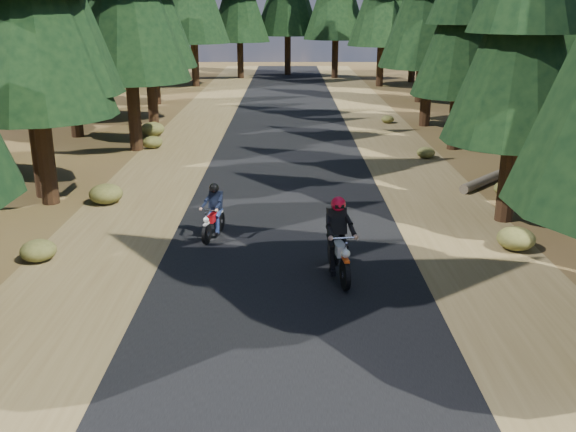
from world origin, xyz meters
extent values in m
plane|color=#49311A|center=(0.00, 0.00, 0.00)|extent=(120.00, 120.00, 0.00)
cube|color=black|center=(0.00, 5.00, 0.01)|extent=(6.00, 100.00, 0.01)
cube|color=brown|center=(-4.60, 5.00, 0.00)|extent=(3.20, 100.00, 0.01)
cube|color=brown|center=(4.60, 5.00, 0.00)|extent=(3.20, 100.00, 0.01)
cylinder|color=black|center=(-7.26, 6.17, 2.67)|extent=(0.51, 0.51, 5.34)
cylinder|color=black|center=(6.06, 4.48, 2.26)|extent=(0.48, 0.48, 4.52)
cone|color=black|center=(6.06, 4.48, 5.08)|extent=(3.84, 3.84, 5.65)
cylinder|color=black|center=(-7.70, 6.96, 3.21)|extent=(0.56, 0.56, 6.43)
cylinder|color=black|center=(8.28, 7.39, 2.92)|extent=(0.53, 0.53, 5.84)
cylinder|color=black|center=(-6.35, 13.89, 2.86)|extent=(0.53, 0.53, 5.72)
cylinder|color=black|center=(6.98, 14.07, 2.25)|extent=(0.48, 0.48, 4.51)
cone|color=black|center=(6.98, 14.07, 5.07)|extent=(3.83, 3.83, 5.64)
cylinder|color=black|center=(-9.76, 16.85, 3.18)|extent=(0.55, 0.55, 6.37)
cylinder|color=black|center=(10.48, 16.81, 3.24)|extent=(0.56, 0.56, 6.47)
cylinder|color=black|center=(-7.00, 20.76, 2.82)|extent=(0.53, 0.53, 5.64)
cylinder|color=black|center=(6.93, 19.74, 2.91)|extent=(0.53, 0.53, 5.83)
cylinder|color=black|center=(-10.86, 23.22, 2.72)|extent=(0.52, 0.52, 5.45)
cylinder|color=black|center=(11.52, 24.15, 2.31)|extent=(0.48, 0.48, 4.61)
cone|color=black|center=(11.52, 24.15, 5.19)|extent=(3.92, 3.92, 5.77)
cylinder|color=black|center=(-8.12, 27.46, 2.21)|extent=(0.48, 0.48, 4.42)
cone|color=black|center=(-8.12, 27.46, 4.97)|extent=(3.76, 3.76, 5.52)
cylinder|color=black|center=(8.34, 28.41, 2.88)|extent=(0.53, 0.53, 5.76)
cylinder|color=black|center=(-11.79, 32.77, 2.37)|extent=(0.49, 0.49, 4.75)
cone|color=black|center=(-11.79, 32.77, 5.34)|extent=(4.04, 4.04, 5.93)
cylinder|color=black|center=(13.03, 32.09, 2.83)|extent=(0.53, 0.53, 5.66)
cylinder|color=black|center=(-13.00, 22.00, 3.20)|extent=(0.56, 0.56, 6.40)
cylinder|color=black|center=(13.00, 26.00, 3.00)|extent=(0.54, 0.54, 6.00)
cylinder|color=black|center=(-7.00, 37.00, 3.20)|extent=(0.56, 0.56, 6.40)
cylinder|color=black|center=(7.00, 37.00, 3.00)|extent=(0.54, 0.54, 6.00)
cylinder|color=black|center=(-10.00, 40.00, 3.40)|extent=(0.57, 0.57, 6.80)
cylinder|color=black|center=(10.00, 40.00, 3.20)|extent=(0.56, 0.56, 6.40)
cylinder|color=black|center=(-4.00, 43.00, 3.00)|extent=(0.54, 0.54, 6.00)
cylinder|color=black|center=(4.00, 43.00, 3.20)|extent=(0.56, 0.56, 6.40)
cylinder|color=black|center=(0.00, 46.00, 3.40)|extent=(0.57, 0.57, 6.80)
cylinder|color=black|center=(-13.00, 36.00, 2.80)|extent=(0.52, 0.52, 5.60)
cylinder|color=black|center=(13.00, 36.00, 3.00)|extent=(0.54, 0.54, 6.00)
cylinder|color=#4C4233|center=(7.50, 9.23, 0.16)|extent=(3.97, 4.39, 0.32)
ellipsoid|color=#474C1E|center=(7.64, 15.97, 0.27)|extent=(0.90, 0.90, 0.54)
ellipsoid|color=#474C1E|center=(5.63, 2.22, 0.28)|extent=(0.94, 0.94, 0.56)
ellipsoid|color=#474C1E|center=(-5.89, 1.48, 0.25)|extent=(0.84, 0.84, 0.50)
ellipsoid|color=#474C1E|center=(5.49, 12.39, 0.22)|extent=(0.72, 0.72, 0.43)
ellipsoid|color=#474C1E|center=(6.95, 6.90, 0.25)|extent=(0.84, 0.84, 0.50)
ellipsoid|color=#474C1E|center=(5.18, 20.51, 0.20)|extent=(0.66, 0.66, 0.40)
ellipsoid|color=#474C1E|center=(-5.78, 14.26, 0.26)|extent=(0.88, 0.88, 0.53)
ellipsoid|color=#474C1E|center=(-5.55, 6.14, 0.30)|extent=(1.01, 1.01, 0.61)
ellipsoid|color=#474C1E|center=(-6.30, 16.97, 0.33)|extent=(1.09, 1.09, 0.65)
cube|color=black|center=(1.11, 0.47, 1.23)|extent=(0.43, 0.30, 0.59)
sphere|color=red|center=(1.11, 0.47, 1.65)|extent=(0.37, 0.37, 0.33)
cube|color=black|center=(-1.93, 3.08, 0.96)|extent=(0.35, 0.26, 0.46)
sphere|color=black|center=(-1.93, 3.08, 1.29)|extent=(0.31, 0.31, 0.25)
camera|label=1|loc=(-0.01, -12.62, 5.69)|focal=40.00mm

